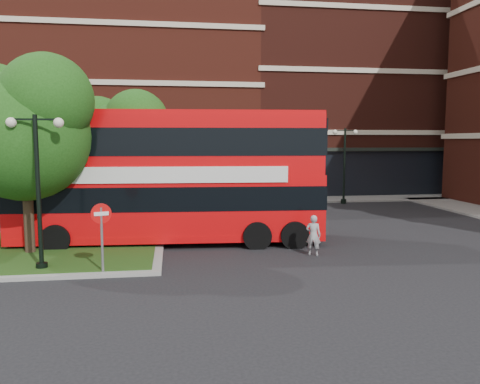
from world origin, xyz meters
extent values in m
plane|color=black|center=(0.00, 0.00, 0.00)|extent=(120.00, 120.00, 0.00)
cube|color=slate|center=(0.00, 16.50, 0.06)|extent=(44.00, 3.00, 0.12)
cube|color=maroon|center=(-8.00, 24.00, 7.00)|extent=(26.00, 12.00, 14.00)
cube|color=#471911|center=(14.00, 24.00, 8.00)|extent=(18.00, 12.00, 16.00)
cylinder|color=#2D2116|center=(-6.50, 2.50, 1.96)|extent=(0.36, 0.36, 3.92)
sphere|color=#1A4711|center=(-6.50, 2.50, 4.34)|extent=(4.60, 4.60, 4.60)
sphere|color=#1A4711|center=(-5.58, 2.04, 5.60)|extent=(3.22, 3.22, 3.22)
cylinder|color=#2D2116|center=(-3.50, 5.00, 1.74)|extent=(0.36, 0.36, 3.47)
sphere|color=#1A4711|center=(-3.50, 5.00, 3.84)|extent=(3.80, 3.80, 3.80)
sphere|color=#1A4711|center=(-4.45, 5.57, 4.65)|extent=(2.85, 2.85, 2.85)
sphere|color=#1A4711|center=(-2.74, 4.62, 4.96)|extent=(2.66, 2.66, 2.66)
cylinder|color=black|center=(-5.50, 0.20, 2.50)|extent=(0.14, 0.14, 5.00)
cylinder|color=black|center=(-5.50, 0.20, 0.15)|extent=(0.36, 0.36, 0.30)
cube|color=black|center=(-5.50, 0.20, 4.85)|extent=(1.40, 0.06, 0.06)
sphere|color=#F2EACC|center=(-6.20, 0.20, 4.75)|extent=(0.32, 0.32, 0.32)
sphere|color=#F2EACC|center=(-4.80, 0.20, 4.75)|extent=(0.32, 0.32, 0.32)
cylinder|color=black|center=(2.00, 14.50, 2.50)|extent=(0.14, 0.14, 5.00)
cylinder|color=black|center=(2.00, 14.50, 0.15)|extent=(0.36, 0.36, 0.30)
cube|color=black|center=(2.00, 14.50, 4.85)|extent=(1.40, 0.06, 0.06)
sphere|color=#F2EACC|center=(1.30, 14.50, 4.75)|extent=(0.32, 0.32, 0.32)
sphere|color=#F2EACC|center=(2.70, 14.50, 4.75)|extent=(0.32, 0.32, 0.32)
cylinder|color=black|center=(10.00, 14.50, 2.50)|extent=(0.14, 0.14, 5.00)
cylinder|color=black|center=(10.00, 14.50, 0.15)|extent=(0.36, 0.36, 0.30)
cube|color=black|center=(10.00, 14.50, 4.85)|extent=(1.40, 0.06, 0.06)
sphere|color=#F2EACC|center=(9.30, 14.50, 4.75)|extent=(0.32, 0.32, 0.32)
sphere|color=#F2EACC|center=(10.70, 14.50, 4.75)|extent=(0.32, 0.32, 0.32)
cube|color=red|center=(-1.43, 4.00, 1.68)|extent=(12.47, 3.57, 2.35)
cube|color=red|center=(-1.43, 4.00, 4.03)|extent=(12.34, 3.54, 2.35)
cube|color=black|center=(-1.43, 4.00, 4.15)|extent=(12.47, 3.57, 1.06)
cube|color=silver|center=(-1.52, 2.57, 2.91)|extent=(9.22, 0.63, 0.62)
imported|color=#97979A|center=(3.77, 1.08, 0.75)|extent=(0.65, 0.55, 1.50)
imported|color=#ABAEB2|center=(-2.12, 14.86, 0.68)|extent=(4.10, 1.89, 1.36)
imported|color=silver|center=(3.00, 15.73, 0.65)|extent=(3.98, 1.54, 1.29)
cylinder|color=slate|center=(-3.50, -0.50, 1.08)|extent=(0.08, 0.08, 2.15)
cylinder|color=red|center=(-3.50, -0.50, 1.96)|extent=(0.61, 0.24, 0.63)
cube|color=white|center=(-3.50, -0.50, 1.96)|extent=(0.43, 0.17, 0.12)
camera|label=1|loc=(-1.30, -15.19, 4.20)|focal=35.00mm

